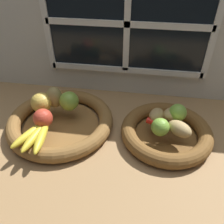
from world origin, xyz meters
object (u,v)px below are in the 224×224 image
(fruit_bowl_right, at_px, (166,132))
(lime_near, at_px, (160,127))
(apple_golden_left, at_px, (41,103))
(potato_back, at_px, (174,114))
(banana_bunch_front, at_px, (36,135))
(chili_pepper, at_px, (161,126))
(fruit_bowl_left, at_px, (61,121))
(apple_red_front, at_px, (43,118))
(pear_brown, at_px, (54,97))
(potato_oblong, at_px, (157,115))
(potato_small, at_px, (180,129))
(apple_green_back, at_px, (69,101))
(lime_far, at_px, (178,113))

(fruit_bowl_right, distance_m, lime_near, 0.08)
(apple_golden_left, bearing_deg, potato_back, 3.38)
(banana_bunch_front, distance_m, chili_pepper, 0.41)
(fruit_bowl_left, height_order, apple_red_front, apple_red_front)
(apple_red_front, relative_size, pear_brown, 0.79)
(potato_back, relative_size, chili_pepper, 0.81)
(pear_brown, distance_m, banana_bunch_front, 0.18)
(apple_golden_left, bearing_deg, fruit_bowl_left, -15.19)
(fruit_bowl_right, height_order, potato_oblong, potato_oblong)
(apple_golden_left, xyz_separation_m, pear_brown, (0.04, 0.03, 0.00))
(potato_small, bearing_deg, lime_near, -173.33)
(apple_green_back, xyz_separation_m, potato_small, (0.40, -0.08, -0.01))
(fruit_bowl_left, distance_m, pear_brown, 0.09)
(apple_green_back, height_order, potato_back, apple_green_back)
(fruit_bowl_left, relative_size, potato_small, 4.69)
(banana_bunch_front, xyz_separation_m, lime_far, (0.46, 0.16, 0.02))
(banana_bunch_front, relative_size, lime_near, 2.78)
(banana_bunch_front, bearing_deg, potato_back, 20.84)
(potato_oblong, bearing_deg, apple_green_back, 177.27)
(fruit_bowl_left, distance_m, chili_pepper, 0.37)
(potato_small, bearing_deg, apple_red_front, -176.82)
(apple_green_back, xyz_separation_m, chili_pepper, (0.34, -0.06, -0.02))
(apple_red_front, bearing_deg, apple_green_back, 60.59)
(apple_green_back, bearing_deg, apple_red_front, -119.41)
(apple_golden_left, distance_m, potato_small, 0.50)
(fruit_bowl_left, xyz_separation_m, pear_brown, (-0.03, 0.05, 0.07))
(apple_red_front, xyz_separation_m, potato_small, (0.46, 0.03, -0.01))
(potato_back, bearing_deg, banana_bunch_front, -159.16)
(fruit_bowl_right, distance_m, potato_small, 0.07)
(apple_golden_left, bearing_deg, pear_brown, 42.15)
(lime_near, distance_m, lime_far, 0.10)
(fruit_bowl_right, distance_m, pear_brown, 0.43)
(chili_pepper, bearing_deg, fruit_bowl_left, -156.38)
(potato_back, xyz_separation_m, chili_pepper, (-0.05, -0.06, -0.01))
(potato_small, xyz_separation_m, lime_near, (-0.06, -0.01, 0.01))
(apple_golden_left, relative_size, potato_oblong, 1.13)
(lime_far, xyz_separation_m, chili_pepper, (-0.06, -0.06, -0.02))
(fruit_bowl_right, relative_size, apple_green_back, 4.44)
(fruit_bowl_right, relative_size, lime_far, 5.13)
(apple_green_back, xyz_separation_m, lime_near, (0.33, -0.09, -0.01))
(fruit_bowl_left, height_order, potato_small, potato_small)
(apple_red_front, height_order, potato_small, apple_red_front)
(apple_green_back, relative_size, chili_pepper, 0.71)
(chili_pepper, bearing_deg, lime_near, -72.43)
(pear_brown, bearing_deg, fruit_bowl_left, -58.12)
(apple_green_back, distance_m, potato_small, 0.41)
(chili_pepper, bearing_deg, apple_red_front, -147.53)
(lime_far, bearing_deg, potato_back, 152.74)
(apple_red_front, relative_size, banana_bunch_front, 0.40)
(apple_green_back, relative_size, potato_back, 0.88)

